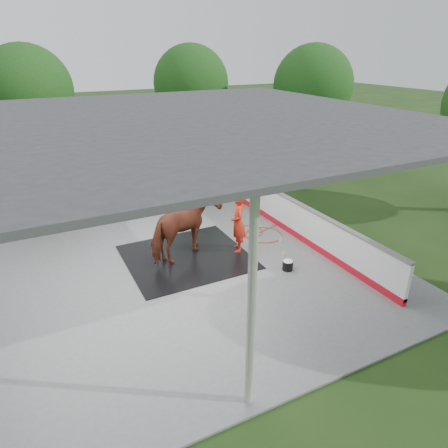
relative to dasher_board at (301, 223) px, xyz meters
name	(u,v)px	position (x,y,z in m)	size (l,w,h in m)	color
ground	(160,275)	(-4.60, 0.00, -0.59)	(100.00, 100.00, 0.00)	#1E3814
concrete_slab	(160,274)	(-4.60, 0.00, -0.57)	(12.00, 10.00, 0.05)	slate
pavilion_structure	(149,125)	(-4.60, 0.00, 3.37)	(12.60, 10.60, 4.05)	beige
dasher_board	(301,223)	(0.00, 0.00, 0.00)	(0.16, 8.00, 1.15)	red
tree_belt	(151,125)	(-4.30, 0.90, 3.20)	(28.00, 28.00, 5.80)	#382314
rubber_mat	(187,257)	(-3.63, 0.50, -0.53)	(3.36, 3.15, 0.03)	black
horse	(186,228)	(-3.63, 0.50, 0.39)	(0.98, 2.15, 1.82)	brown
handler	(238,223)	(-2.11, 0.22, 0.35)	(0.65, 0.43, 1.78)	red
wash_bucket	(288,265)	(-1.46, -1.38, -0.40)	(0.29, 0.29, 0.27)	black
soap_bottle_a	(284,254)	(-1.19, -0.81, -0.41)	(0.10, 0.10, 0.26)	silver
soap_bottle_b	(281,239)	(-0.69, 0.07, -0.44)	(0.09, 0.09, 0.20)	#338CD8
hose_coil	(258,233)	(-1.00, 0.93, -0.53)	(1.94, 1.52, 0.02)	#AE400C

